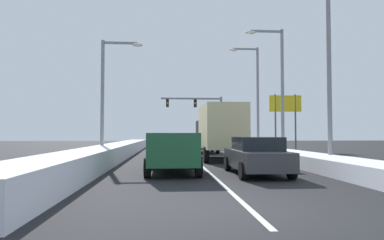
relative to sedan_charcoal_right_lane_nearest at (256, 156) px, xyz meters
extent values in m
plane|color=black|center=(-1.79, 7.60, -0.76)|extent=(120.00, 120.00, 0.00)
cube|color=silver|center=(-1.79, 11.05, -0.76)|extent=(0.14, 37.91, 0.01)
cube|color=white|center=(3.51, 11.05, -0.45)|extent=(2.02, 37.91, 0.63)
cube|color=white|center=(-7.09, 11.05, -0.31)|extent=(1.88, 37.91, 0.92)
cube|color=#38383D|center=(0.00, 0.04, -0.13)|extent=(1.82, 4.50, 0.70)
cube|color=black|center=(0.00, -0.11, 0.47)|extent=(1.64, 2.20, 0.55)
cube|color=red|center=(-0.69, -2.16, -0.01)|extent=(0.24, 0.08, 0.14)
cube|color=red|center=(0.69, -2.16, -0.01)|extent=(0.24, 0.08, 0.14)
cylinder|color=black|center=(-0.89, 1.59, -0.43)|extent=(0.22, 0.66, 0.66)
cylinder|color=black|center=(0.89, 1.59, -0.43)|extent=(0.22, 0.66, 0.66)
cylinder|color=black|center=(-0.89, -1.51, -0.43)|extent=(0.22, 0.66, 0.66)
cylinder|color=black|center=(0.89, -1.51, -0.43)|extent=(0.22, 0.66, 0.66)
cube|color=black|center=(-0.26, 10.70, 0.80)|extent=(2.35, 2.20, 2.00)
cube|color=#D1C18C|center=(-0.26, 7.10, 1.30)|extent=(2.35, 5.00, 2.60)
cylinder|color=black|center=(-1.39, 11.00, -0.30)|extent=(0.28, 0.92, 0.92)
cylinder|color=black|center=(0.86, 11.00, -0.30)|extent=(0.28, 0.92, 0.92)
cylinder|color=black|center=(-1.39, 5.60, -0.30)|extent=(0.28, 0.92, 0.92)
cylinder|color=black|center=(0.86, 5.60, -0.30)|extent=(0.28, 0.92, 0.92)
cube|color=maroon|center=(-0.31, 16.51, 0.28)|extent=(1.95, 4.90, 1.25)
cube|color=black|center=(-0.31, 14.10, 0.56)|extent=(1.56, 0.06, 0.55)
cube|color=red|center=(-1.09, 14.11, 0.18)|extent=(0.20, 0.08, 0.28)
cube|color=red|center=(0.47, 14.11, 0.18)|extent=(0.20, 0.08, 0.28)
cylinder|color=black|center=(-1.27, 18.21, -0.39)|extent=(0.25, 0.74, 0.74)
cylinder|color=black|center=(0.64, 18.21, -0.39)|extent=(0.25, 0.74, 0.74)
cylinder|color=black|center=(-1.27, 14.81, -0.39)|extent=(0.25, 0.74, 0.74)
cylinder|color=black|center=(0.64, 14.81, -0.39)|extent=(0.25, 0.74, 0.74)
cube|color=#1E5633|center=(-3.35, 0.99, 0.28)|extent=(1.95, 4.90, 1.25)
cube|color=black|center=(-3.35, -1.42, 0.56)|extent=(1.56, 0.06, 0.55)
cube|color=red|center=(-4.13, -1.41, 0.18)|extent=(0.20, 0.08, 0.28)
cube|color=red|center=(-2.57, -1.41, 0.18)|extent=(0.20, 0.08, 0.28)
cylinder|color=black|center=(-4.30, 2.69, -0.39)|extent=(0.25, 0.74, 0.74)
cylinder|color=black|center=(-2.39, 2.69, -0.39)|extent=(0.25, 0.74, 0.74)
cylinder|color=black|center=(-4.30, -0.71, -0.39)|extent=(0.25, 0.74, 0.74)
cylinder|color=black|center=(-2.39, -0.71, -0.39)|extent=(0.25, 0.74, 0.74)
cube|color=#B7BABF|center=(-3.39, 7.43, -0.13)|extent=(1.82, 4.50, 0.70)
cube|color=black|center=(-3.39, 7.28, 0.47)|extent=(1.64, 2.20, 0.55)
cube|color=red|center=(-4.08, 5.23, -0.01)|extent=(0.24, 0.08, 0.14)
cube|color=red|center=(-2.70, 5.23, -0.01)|extent=(0.24, 0.08, 0.14)
cylinder|color=black|center=(-4.28, 8.98, -0.43)|extent=(0.22, 0.66, 0.66)
cylinder|color=black|center=(-2.50, 8.98, -0.43)|extent=(0.22, 0.66, 0.66)
cylinder|color=black|center=(-4.28, 5.88, -0.43)|extent=(0.22, 0.66, 0.66)
cylinder|color=black|center=(-2.50, 5.88, -0.43)|extent=(0.22, 0.66, 0.66)
cube|color=silver|center=(-3.40, 13.51, -0.13)|extent=(1.82, 4.50, 0.70)
cube|color=black|center=(-3.40, 13.36, 0.47)|extent=(1.64, 2.20, 0.55)
cube|color=red|center=(-4.10, 11.31, -0.01)|extent=(0.24, 0.08, 0.14)
cube|color=red|center=(-2.71, 11.31, -0.01)|extent=(0.24, 0.08, 0.14)
cylinder|color=black|center=(-4.29, 15.06, -0.43)|extent=(0.22, 0.66, 0.66)
cylinder|color=black|center=(-2.51, 15.06, -0.43)|extent=(0.22, 0.66, 0.66)
cylinder|color=black|center=(-4.29, 11.96, -0.43)|extent=(0.22, 0.66, 0.66)
cylinder|color=black|center=(-2.51, 11.96, -0.43)|extent=(0.22, 0.66, 0.66)
cylinder|color=slate|center=(3.11, 28.28, 2.34)|extent=(0.28, 0.28, 6.20)
cube|color=slate|center=(-0.59, 28.28, 5.19)|extent=(7.40, 0.20, 0.20)
cube|color=black|center=(-0.09, 28.28, 4.61)|extent=(0.34, 0.34, 0.95)
sphere|color=#4C0A0A|center=(-0.09, 28.10, 4.90)|extent=(0.22, 0.22, 0.22)
sphere|color=#F2AD14|center=(-0.09, 28.10, 4.61)|extent=(0.22, 0.22, 0.22)
sphere|color=#0C3819|center=(-0.09, 28.10, 4.33)|extent=(0.22, 0.22, 0.22)
cube|color=black|center=(-3.49, 28.28, 4.61)|extent=(0.34, 0.34, 0.95)
sphere|color=#4C0A0A|center=(-3.49, 28.10, 4.90)|extent=(0.22, 0.22, 0.22)
sphere|color=#F2AD14|center=(-3.49, 28.10, 4.61)|extent=(0.22, 0.22, 0.22)
sphere|color=#0C3819|center=(-3.49, 28.10, 4.33)|extent=(0.22, 0.22, 0.22)
cylinder|color=gray|center=(4.27, 2.43, 3.64)|extent=(0.22, 0.22, 8.81)
cylinder|color=gray|center=(4.32, 9.33, 3.65)|extent=(0.22, 0.22, 8.83)
cube|color=gray|center=(3.22, 9.33, 7.92)|extent=(2.20, 0.14, 0.14)
ellipsoid|color=#EAE5C6|center=(2.12, 9.33, 7.82)|extent=(0.70, 0.36, 0.24)
cylinder|color=gray|center=(4.46, 16.22, 3.89)|extent=(0.22, 0.22, 9.32)
cube|color=gray|center=(3.36, 16.22, 8.40)|extent=(2.20, 0.14, 0.14)
ellipsoid|color=#EAE5C6|center=(2.26, 16.22, 8.30)|extent=(0.70, 0.36, 0.24)
cylinder|color=gray|center=(-7.68, 8.56, 3.05)|extent=(0.22, 0.22, 7.62)
cube|color=gray|center=(-6.58, 8.56, 6.71)|extent=(2.20, 0.14, 0.14)
ellipsoid|color=#EAE5C6|center=(-5.48, 8.56, 6.61)|extent=(0.70, 0.36, 0.24)
cylinder|color=#59595B|center=(6.99, 19.18, 1.99)|extent=(0.16, 0.16, 5.50)
cylinder|color=#59595B|center=(8.99, 19.18, 1.99)|extent=(0.16, 0.16, 5.50)
cube|color=yellow|center=(7.99, 19.18, 3.84)|extent=(3.20, 0.12, 1.60)
camera|label=1|loc=(-3.60, -13.62, 0.87)|focal=32.23mm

